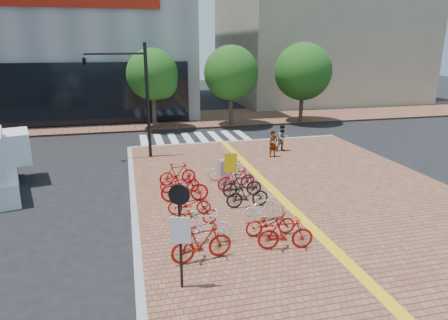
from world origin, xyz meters
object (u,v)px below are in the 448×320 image
object	(u,v)px
pedestrian_a	(273,144)
bike_6	(177,174)
bike_8	(270,223)
notice_sign	(180,224)
utility_box	(224,172)
bike_4	(185,188)
bike_7	(286,233)
bike_11	(242,185)
yellow_sign	(230,167)
bike_12	(236,179)
bike_1	(204,226)
bike_0	(202,243)
bike_13	(228,170)
bike_3	(189,204)
bike_5	(180,182)
traffic_light_pole	(119,80)
bike_2	(195,214)
bike_10	(247,195)
pedestrian_b	(283,138)
bike_9	(263,208)

from	to	relation	value
pedestrian_a	bike_6	bearing A→B (deg)	-161.81
bike_8	notice_sign	xyz separation A→B (m)	(-3.31, -2.32, 1.38)
bike_6	utility_box	size ratio (longest dim) A/B	1.51
bike_4	bike_7	bearing A→B (deg)	-145.22
bike_4	bike_6	distance (m)	2.14
bike_11	yellow_sign	distance (m)	0.95
bike_11	notice_sign	distance (m)	6.97
bike_6	notice_sign	bearing A→B (deg)	163.29
bike_12	bike_1	bearing A→B (deg)	148.91
bike_11	bike_12	size ratio (longest dim) A/B	0.98
bike_8	bike_12	distance (m)	4.44
yellow_sign	notice_sign	bearing A→B (deg)	-115.63
bike_0	bike_13	distance (m)	7.35
bike_3	bike_4	distance (m)	1.31
bike_0	bike_5	world-z (taller)	bike_0
pedestrian_a	bike_3	bearing A→B (deg)	-142.45
bike_3	utility_box	size ratio (longest dim) A/B	1.42
bike_3	traffic_light_pole	distance (m)	9.73
bike_2	bike_13	size ratio (longest dim) A/B	0.88
bike_0	yellow_sign	xyz separation A→B (m)	(2.11, 4.75, 0.75)
bike_10	notice_sign	bearing A→B (deg)	146.44
bike_5	bike_2	bearing A→B (deg)	-175.28
bike_1	pedestrian_b	bearing A→B (deg)	-25.61
bike_2	bike_8	bearing A→B (deg)	-124.88
pedestrian_b	utility_box	xyz separation A→B (m)	(-4.78, -4.82, -0.22)
bike_6	pedestrian_a	world-z (taller)	pedestrian_a
bike_2	bike_8	xyz separation A→B (m)	(2.33, -1.30, 0.01)
bike_5	pedestrian_a	size ratio (longest dim) A/B	1.13
notice_sign	bike_10	bearing A→B (deg)	55.78
bike_6	traffic_light_pole	world-z (taller)	traffic_light_pole
pedestrian_a	bike_1	bearing A→B (deg)	-133.93
bike_2	bike_10	bearing A→B (deg)	-68.60
bike_8	bike_12	xyz separation A→B (m)	(0.05, 4.44, 0.07)
bike_13	bike_6	bearing A→B (deg)	92.78
bike_5	utility_box	distance (m)	2.22
bike_8	bike_9	world-z (taller)	bike_9
bike_5	bike_10	distance (m)	3.27
bike_2	bike_7	xyz separation A→B (m)	(2.46, -2.31, 0.09)
bike_1	yellow_sign	bearing A→B (deg)	-18.56
bike_5	bike_7	bearing A→B (deg)	-152.67
bike_9	pedestrian_a	xyz separation A→B (m)	(3.38, 7.95, 0.28)
bike_6	utility_box	bearing A→B (deg)	-110.65
bike_4	bike_5	bearing A→B (deg)	8.91
bike_6	pedestrian_a	distance (m)	6.77
bike_4	yellow_sign	world-z (taller)	yellow_sign
bike_2	utility_box	size ratio (longest dim) A/B	1.47
bike_3	bike_8	distance (m)	3.32
bike_11	bike_13	world-z (taller)	bike_11
bike_6	notice_sign	distance (m)	8.24
bike_9	bike_11	distance (m)	2.46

